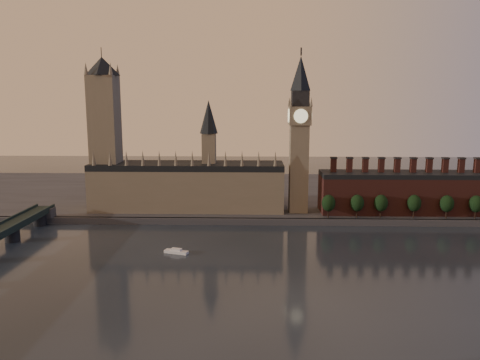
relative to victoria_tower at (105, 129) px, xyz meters
name	(u,v)px	position (x,y,z in m)	size (l,w,h in m)	color
ground	(299,278)	(120.00, -115.00, -59.09)	(900.00, 900.00, 0.00)	black
north_bank	(277,194)	(120.00, 63.04, -57.09)	(900.00, 182.00, 4.00)	#47484C
palace_of_westminster	(188,184)	(55.59, -0.09, -37.46)	(130.00, 30.30, 74.00)	#786A55
victoria_tower	(105,129)	(0.00, 0.00, 0.00)	(24.00, 24.00, 108.00)	#786A55
big_ben	(299,133)	(130.00, -5.00, -2.26)	(15.00, 15.00, 107.00)	#786A55
chimney_block	(403,192)	(200.00, -5.00, -41.27)	(110.00, 25.00, 37.00)	#5A2922
embankment_tree_0	(329,203)	(147.78, -21.50, -45.62)	(8.60, 8.60, 14.88)	black
embankment_tree_1	(357,203)	(166.03, -20.76, -45.62)	(8.60, 8.60, 14.88)	black
embankment_tree_2	(381,203)	(181.12, -20.57, -45.62)	(8.60, 8.60, 14.88)	black
embankment_tree_3	(414,203)	(202.16, -20.28, -45.62)	(8.60, 8.60, 14.88)	black
embankment_tree_4	(447,204)	(222.42, -21.08, -45.62)	(8.60, 8.60, 14.88)	black
embankment_tree_5	(476,204)	(240.55, -21.36, -45.62)	(8.60, 8.60, 14.88)	black
river_boat	(176,251)	(60.07, -82.09, -58.12)	(13.17, 7.28, 2.53)	silver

